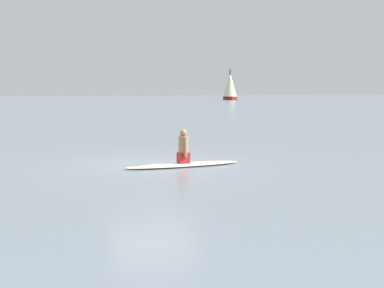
{
  "coord_description": "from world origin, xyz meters",
  "views": [
    {
      "loc": [
        -13.7,
        3.38,
        2.08
      ],
      "look_at": [
        -0.29,
        -1.06,
        0.57
      ],
      "focal_mm": 46.89,
      "sensor_mm": 36.0,
      "label": 1
    }
  ],
  "objects": [
    {
      "name": "person_paddler",
      "position": [
        -0.62,
        -0.7,
        0.51
      ],
      "size": [
        0.41,
        0.33,
        0.93
      ],
      "rotation": [
        0.0,
        0.0,
        1.65
      ],
      "color": "#A51E23",
      "rests_on": "surfboard"
    },
    {
      "name": "surfboard",
      "position": [
        -0.62,
        -0.7,
        0.05
      ],
      "size": [
        0.91,
        3.36,
        0.09
      ],
      "primitive_type": "ellipsoid",
      "rotation": [
        0.0,
        0.0,
        1.65
      ],
      "color": "silver",
      "rests_on": "ground"
    },
    {
      "name": "ground_plane",
      "position": [
        0.0,
        0.0,
        0.0
      ],
      "size": [
        400.0,
        400.0,
        0.0
      ],
      "primitive_type": "plane",
      "color": "gray"
    },
    {
      "name": "sailboat_far_right",
      "position": [
        90.66,
        -40.16,
        3.21
      ],
      "size": [
        4.38,
        3.27,
        6.86
      ],
      "rotation": [
        0.0,
        0.0,
        -3.04
      ],
      "color": "maroon",
      "rests_on": "ground"
    }
  ]
}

